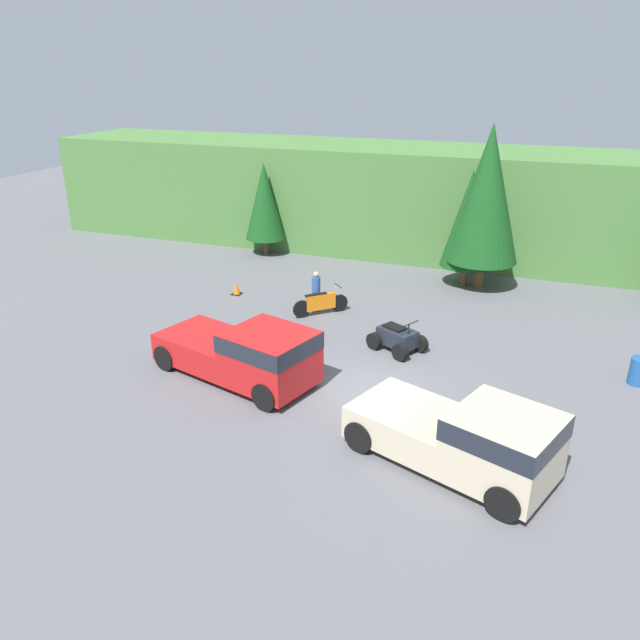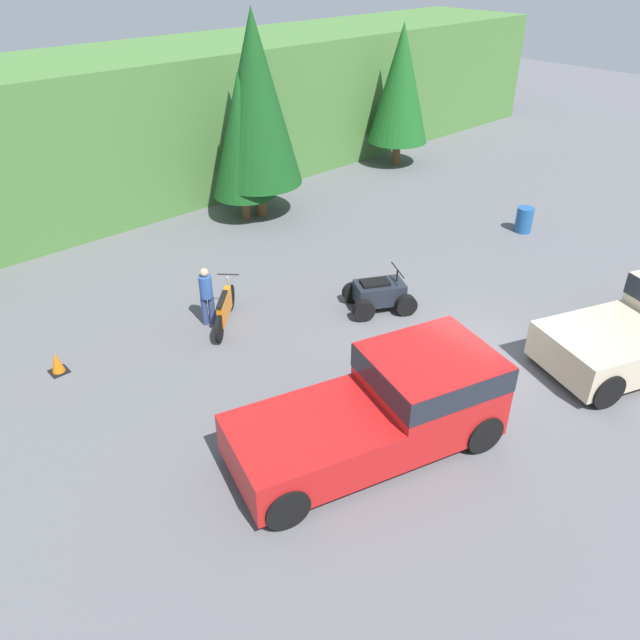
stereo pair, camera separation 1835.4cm
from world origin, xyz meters
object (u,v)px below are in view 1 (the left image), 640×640
Objects in this scene: quad_atv at (397,338)px; pickup_truck_second at (469,437)px; steel_barrel at (639,371)px; rider_person at (316,290)px; traffic_cone at (236,289)px; dirt_bike at (321,303)px; pickup_truck_red at (247,352)px.

pickup_truck_second is at bearing -33.76° from quad_atv.
pickup_truck_second reaches higher than steel_barrel.
traffic_cone is at bearing 108.25° from rider_person.
quad_atv is at bearing 138.42° from pickup_truck_second.
dirt_bike is 4.27m from quad_atv.
traffic_cone is (-4.01, 6.98, -0.75)m from pickup_truck_red.
quad_atv is at bearing -178.55° from steel_barrel.
pickup_truck_second is at bearing -40.09° from traffic_cone.
dirt_bike is at bearing 169.85° from steel_barrel.
pickup_truck_red is 10.60× the size of traffic_cone.
traffic_cone is (-11.14, 9.38, -0.75)m from pickup_truck_second.
pickup_truck_second is 11.36m from rider_person.
quad_atv reaches higher than dirt_bike.
pickup_truck_red is 3.52× the size of rider_person.
traffic_cone is (-3.91, 0.60, -0.65)m from rider_person.
pickup_truck_second is 14.58m from traffic_cone.
dirt_bike is 1.06× the size of rider_person.
pickup_truck_second reaches higher than quad_atv.
rider_person is at bearing 90.24° from dirt_bike.
dirt_bike reaches higher than traffic_cone.
pickup_truck_red and pickup_truck_second have the same top height.
steel_barrel is (15.55, -2.95, 0.19)m from traffic_cone.
dirt_bike is 0.80× the size of quad_atv.
steel_barrel is (4.41, 6.43, -0.56)m from pickup_truck_second.
rider_person reaches higher than dirt_bike.
rider_person reaches higher than steel_barrel.
rider_person is at bearing -8.78° from traffic_cone.
pickup_truck_second is at bearing -95.04° from dirt_bike.
pickup_truck_red is at bearing -152.07° from rider_person.
dirt_bike is 0.62m from rider_person.
pickup_truck_second is 10.93m from dirt_bike.
pickup_truck_red is 1.05× the size of pickup_truck_second.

